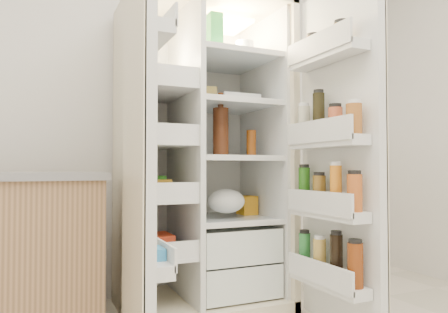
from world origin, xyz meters
name	(u,v)px	position (x,y,z in m)	size (l,w,h in m)	color
wall_back	(159,89)	(0.00, 2.00, 1.35)	(4.00, 0.02, 2.70)	silver
refrigerator	(201,181)	(0.16, 1.65, 0.74)	(0.92, 0.70, 1.80)	beige
freezer_door	(140,152)	(-0.35, 1.05, 0.89)	(0.15, 0.40, 1.72)	silver
fridge_door	(337,158)	(0.63, 0.96, 0.87)	(0.17, 0.58, 1.72)	silver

